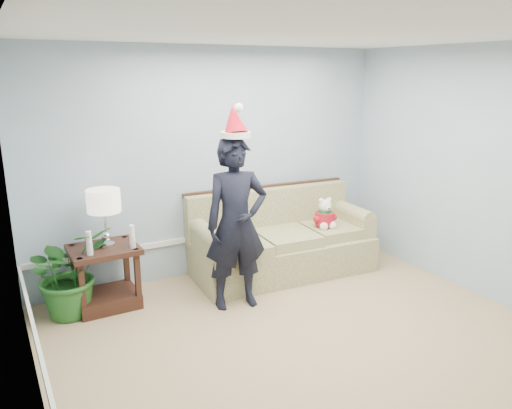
{
  "coord_description": "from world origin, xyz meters",
  "views": [
    {
      "loc": [
        -2.42,
        -2.89,
        2.41
      ],
      "look_at": [
        0.04,
        1.55,
        1.05
      ],
      "focal_mm": 35.0,
      "sensor_mm": 36.0,
      "label": 1
    }
  ],
  "objects_px": {
    "sofa": "(280,243)",
    "man": "(236,224)",
    "side_table": "(106,283)",
    "table_lamp": "(104,203)",
    "houseplant": "(68,272)",
    "teddy_bear": "(325,217)"
  },
  "relations": [
    {
      "from": "side_table",
      "to": "man",
      "type": "distance_m",
      "value": 1.51
    },
    {
      "from": "teddy_bear",
      "to": "table_lamp",
      "type": "bearing_deg",
      "value": -177.68
    },
    {
      "from": "side_table",
      "to": "table_lamp",
      "type": "relative_size",
      "value": 1.15
    },
    {
      "from": "table_lamp",
      "to": "houseplant",
      "type": "distance_m",
      "value": 0.78
    },
    {
      "from": "sofa",
      "to": "teddy_bear",
      "type": "relative_size",
      "value": 5.88
    },
    {
      "from": "side_table",
      "to": "table_lamp",
      "type": "height_order",
      "value": "table_lamp"
    },
    {
      "from": "teddy_bear",
      "to": "houseplant",
      "type": "bearing_deg",
      "value": -176.8
    },
    {
      "from": "side_table",
      "to": "teddy_bear",
      "type": "distance_m",
      "value": 2.68
    },
    {
      "from": "sofa",
      "to": "man",
      "type": "height_order",
      "value": "man"
    },
    {
      "from": "houseplant",
      "to": "side_table",
      "type": "bearing_deg",
      "value": -0.37
    },
    {
      "from": "houseplant",
      "to": "man",
      "type": "height_order",
      "value": "man"
    },
    {
      "from": "table_lamp",
      "to": "houseplant",
      "type": "height_order",
      "value": "table_lamp"
    },
    {
      "from": "man",
      "to": "teddy_bear",
      "type": "relative_size",
      "value": 4.7
    },
    {
      "from": "teddy_bear",
      "to": "man",
      "type": "bearing_deg",
      "value": -156.97
    },
    {
      "from": "table_lamp",
      "to": "man",
      "type": "relative_size",
      "value": 0.34
    },
    {
      "from": "table_lamp",
      "to": "houseplant",
      "type": "relative_size",
      "value": 0.66
    },
    {
      "from": "table_lamp",
      "to": "houseplant",
      "type": "xyz_separation_m",
      "value": [
        -0.4,
        -0.01,
        -0.67
      ]
    },
    {
      "from": "sofa",
      "to": "side_table",
      "type": "distance_m",
      "value": 2.11
    },
    {
      "from": "side_table",
      "to": "table_lamp",
      "type": "distance_m",
      "value": 0.86
    },
    {
      "from": "sofa",
      "to": "houseplant",
      "type": "height_order",
      "value": "sofa"
    },
    {
      "from": "sofa",
      "to": "houseplant",
      "type": "bearing_deg",
      "value": -177.58
    },
    {
      "from": "man",
      "to": "teddy_bear",
      "type": "xyz_separation_m",
      "value": [
        1.42,
        0.38,
        -0.22
      ]
    }
  ]
}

